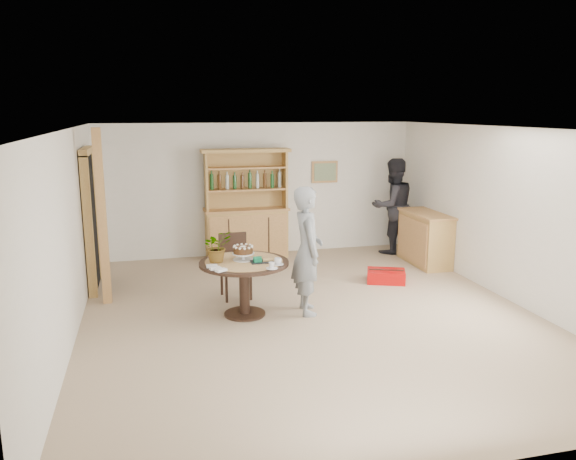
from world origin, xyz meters
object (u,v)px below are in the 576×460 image
Objects in this scene: hutch at (246,221)px; sideboard at (425,238)px; dining_table at (244,272)px; red_suitcase at (386,276)px; dining_chair at (234,261)px; adult_person at (393,206)px; teen_boy at (307,251)px.

hutch reaches higher than sideboard.
dining_table is 2.68m from red_suitcase.
hutch reaches higher than dining_table.
dining_chair is 0.51× the size of adult_person.
adult_person is (3.36, 1.85, 0.38)m from dining_chair.
adult_person reaches higher than dining_table.
adult_person is at bearing 85.40° from red_suitcase.
teen_boy is (0.29, -3.12, 0.18)m from hutch.
dining_table is 1.70× the size of red_suitcase.
adult_person is at bearing -6.84° from hutch.
adult_person is (-0.24, 0.91, 0.45)m from sideboard.
dining_table is 4.31m from adult_person.
hutch reaches higher than adult_person.
adult_person reaches higher than teen_boy.
adult_person reaches higher than red_suitcase.
dining_table is at bearing 87.75° from teen_boy.
hutch is 3.14m from teen_boy.
hutch is at bearing 157.79° from sideboard.
dining_table is at bearing -153.74° from sideboard.
hutch reaches higher than dining_chair.
adult_person is at bearing 25.18° from dining_chair.
dining_table is at bearing -93.30° from dining_chair.
sideboard is at bearing 93.74° from adult_person.
teen_boy reaches higher than dining_chair.
sideboard is (3.04, -1.24, -0.22)m from hutch.
dining_chair reaches higher than dining_table.
red_suitcase is at bearing 20.16° from dining_table.
dining_table is 0.83m from dining_chair.
dining_chair is at bearing 47.07° from teen_boy.
hutch is at bearing 71.90° from dining_chair.
dining_table is 0.65× the size of adult_person.
dining_table is 1.27× the size of dining_chair.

